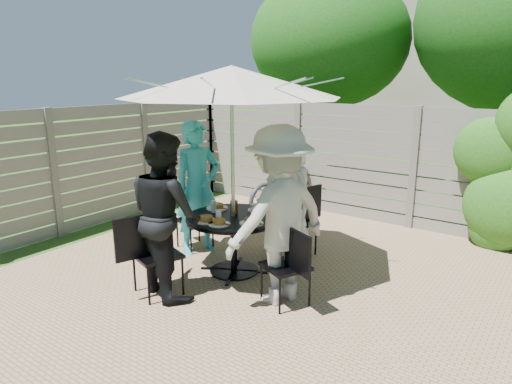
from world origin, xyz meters
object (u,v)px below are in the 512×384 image
Objects in this scene: person_left at (198,188)px; glass_front at (219,216)px; plate_right at (251,222)px; coffee_cup at (254,210)px; plate_front at (206,219)px; chair_left at (194,231)px; umbrella at (232,82)px; chair_front at (157,271)px; person_front at (166,215)px; patio_table at (234,233)px; plate_back at (259,209)px; person_right at (279,216)px; glass_right at (254,214)px; syrup_jug at (234,207)px; plate_extra at (219,223)px; plate_left at (217,207)px; person_back at (289,196)px; glass_left at (214,207)px; chair_right at (286,282)px; bicycle at (291,185)px; chair_back at (296,235)px.

person_left is 0.97m from glass_front.
plate_right is 0.34m from coffee_cup.
chair_left is at bearing 141.30° from plate_front.
chair_front is at bearing -108.27° from umbrella.
patio_table is at bearing -90.00° from person_front.
plate_back is 0.63m from glass_front.
person_right reaches higher than glass_right.
plate_right is 0.43m from syrup_jug.
umbrella is 1.78× the size of person_front.
plate_left is at bearing 132.68° from plate_extra.
glass_right is (0.20, 0.36, 0.05)m from plate_extra.
glass_right is at bearing 3.73° from patio_table.
plate_right is 1.62× the size of syrup_jug.
glass_front is (-0.06, 0.06, 0.05)m from plate_extra.
plate_front is at bearing -90.00° from person_back.
chair_left is at bearing -177.74° from plate_back.
glass_left and glass_right have the same top height.
person_right is (0.79, -0.26, 0.42)m from patio_table.
person_back reaches higher than coffee_cup.
person_front is at bearing -123.78° from glass_right.
coffee_cup reaches higher than plate_front.
coffee_cup reaches higher than plate_back.
person_front is 1.17m from person_right.
person_front reaches higher than patio_table.
glass_right is (0.62, -0.09, 0.05)m from plate_left.
chair_right is 7.06× the size of coffee_cup.
chair_left is at bearing 153.33° from glass_left.
umbrella is 19.29× the size of syrup_jug.
chair_front is 1.03m from glass_left.
chair_left reaches higher than coffee_cup.
person_left is at bearing 161.73° from umbrella.
chair_right is at bearing -1.55° from glass_front.
person_back is 11.58× the size of glass_left.
syrup_jug reaches higher than plate_extra.
plate_left is 0.62m from plate_extra.
patio_table is 0.44× the size of umbrella.
person_back is at bearing -90.00° from person_front.
person_left is 1.40m from chair_front.
chair_front is (-0.56, -1.70, -0.54)m from person_back.
chair_front reaches higher than coffee_cup.
plate_extra is at bearing -139.23° from plate_right.
plate_extra is at bearing 27.42° from chair_right.
chair_left reaches higher than plate_right.
plate_right is 1.08× the size of plate_extra.
glass_right is at bearing 1.28° from chair_left.
plate_right is 2.17× the size of coffee_cup.
glass_right is at bearing -56.51° from bicycle.
patio_table is 8.45× the size of syrup_jug.
bicycle is at bearing -128.49° from chair_back.
glass_right is at bearing -8.52° from syrup_jug.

